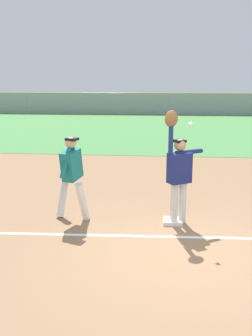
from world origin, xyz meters
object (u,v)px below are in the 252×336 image
object	(u,v)px
fielder	(179,169)
parked_car_tan	(54,103)
parked_car_black	(244,105)
parked_car_red	(113,104)
baseball	(190,124)
parked_car_blue	(181,104)
first_base	(173,221)
runner	(72,172)

from	to	relation	value
fielder	parked_car_tan	distance (m)	31.76
fielder	parked_car_black	bearing A→B (deg)	-46.63
parked_car_tan	parked_car_red	xyz separation A→B (m)	(5.81, 0.08, 0.00)
baseball	parked_car_blue	world-z (taller)	baseball
first_base	baseball	distance (m)	2.05
parked_car_tan	parked_car_blue	size ratio (longest dim) A/B	1.01
parked_car_tan	parked_car_blue	xyz separation A→B (m)	(12.26, 0.19, 0.00)
parked_car_tan	parked_car_blue	bearing A→B (deg)	-0.51
parked_car_tan	parked_car_black	world-z (taller)	same
runner	parked_car_blue	world-z (taller)	runner
parked_car_red	parked_car_black	world-z (taller)	same
parked_car_black	baseball	bearing A→B (deg)	-99.81
fielder	parked_car_black	xyz separation A→B (m)	(6.95, 29.59, -0.45)
fielder	runner	xyz separation A→B (m)	(-2.15, 0.07, -0.12)
baseball	parked_car_blue	size ratio (longest dim) A/B	0.02
fielder	parked_car_black	size ratio (longest dim) A/B	0.51
baseball	parked_car_tan	distance (m)	32.11
baseball	parked_car_tan	xyz separation A→B (m)	(-11.23, 30.06, -1.37)
first_base	runner	world-z (taller)	runner
first_base	runner	distance (m)	2.28
baseball	first_base	bearing A→B (deg)	131.99
fielder	first_base	bearing A→B (deg)	46.55
fielder	parked_car_red	xyz separation A→B (m)	(-5.23, 29.86, -0.45)
parked_car_tan	parked_car_black	size ratio (longest dim) A/B	0.99
baseball	fielder	bearing A→B (deg)	123.04
runner	parked_car_red	xyz separation A→B (m)	(-3.08, 29.78, -0.32)
fielder	runner	size ratio (longest dim) A/B	1.33
runner	parked_car_tan	size ratio (longest dim) A/B	0.39
parked_car_tan	parked_car_blue	world-z (taller)	same
parked_car_blue	parked_car_tan	bearing A→B (deg)	-178.49
fielder	parked_car_blue	size ratio (longest dim) A/B	0.52
runner	parked_car_tan	world-z (taller)	runner
baseball	parked_car_black	size ratio (longest dim) A/B	0.02
first_base	baseball	xyz separation A→B (m)	(0.26, -0.29, 2.01)
first_base	baseball	size ratio (longest dim) A/B	5.14
baseball	parked_car_red	xyz separation A→B (m)	(-5.41, 30.13, -1.37)
runner	baseball	bearing A→B (deg)	8.67
parked_car_black	runner	bearing A→B (deg)	-104.18
parked_car_tan	parked_car_red	world-z (taller)	same
first_base	parked_car_black	distance (m)	30.41
parked_car_tan	first_base	bearing A→B (deg)	-71.18
fielder	parked_car_tan	xyz separation A→B (m)	(-11.04, 29.78, -0.45)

